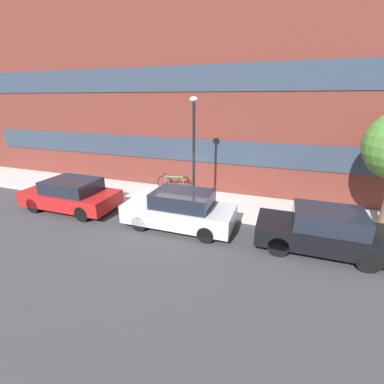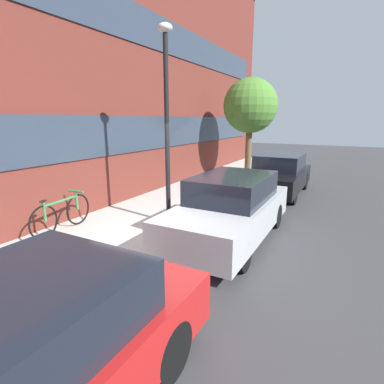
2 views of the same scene
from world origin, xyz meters
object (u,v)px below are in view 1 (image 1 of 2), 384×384
at_px(parked_car_black, 322,231).
at_px(lamp_post, 194,143).
at_px(fire_hydrant, 97,189).
at_px(parked_car_red, 71,195).
at_px(parked_car_silver, 180,210).
at_px(bicycle, 174,182).

height_order(parked_car_black, lamp_post, lamp_post).
bearing_deg(fire_hydrant, lamp_post, 1.67).
height_order(parked_car_red, fire_hydrant, parked_car_red).
bearing_deg(parked_car_silver, bicycle, -63.84).
relative_size(parked_car_silver, parked_car_black, 1.05).
distance_m(fire_hydrant, bicycle, 3.70).
bearing_deg(fire_hydrant, bicycle, 31.18).
distance_m(parked_car_red, fire_hydrant, 1.48).
bearing_deg(parked_car_red, parked_car_silver, -180.00).
height_order(parked_car_red, bicycle, parked_car_red).
xyz_separation_m(parked_car_red, parked_car_silver, (4.96, -0.00, 0.02)).
bearing_deg(lamp_post, parked_car_silver, -89.51).
relative_size(parked_car_red, parked_car_black, 1.06).
relative_size(parked_car_red, bicycle, 2.31).
relative_size(fire_hydrant, bicycle, 0.40).
height_order(parked_car_black, fire_hydrant, parked_car_black).
xyz_separation_m(parked_car_red, parked_car_black, (9.68, 0.00, 0.02)).
height_order(parked_car_silver, bicycle, parked_car_silver).
distance_m(parked_car_silver, lamp_post, 2.71).
xyz_separation_m(parked_car_silver, parked_car_black, (4.72, 0.00, -0.00)).
height_order(parked_car_silver, fire_hydrant, parked_car_silver).
xyz_separation_m(parked_car_black, bicycle, (-6.37, 3.37, -0.15)).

